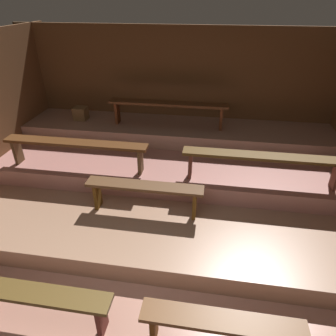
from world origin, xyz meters
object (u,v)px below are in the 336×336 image
bench_floor_right (222,326)px  bench_lower_center (144,190)px  bench_floor_left (39,299)px  bench_middle_left (76,146)px  bench_middle_right (262,160)px  bench_upper_center (168,107)px  wooden_crate_upper (81,113)px

bench_floor_right → bench_lower_center: 2.05m
bench_floor_right → bench_floor_left: bearing=180.0°
bench_middle_left → bench_lower_center: bearing=-26.5°
bench_middle_right → bench_floor_left: bearing=-135.8°
bench_floor_right → bench_upper_center: (-1.09, 3.67, 0.86)m
bench_floor_right → bench_middle_left: size_ratio=0.65×
bench_middle_left → bench_upper_center: 1.89m
bench_floor_right → bench_middle_right: (0.54, 2.32, 0.58)m
bench_lower_center → bench_middle_left: bench_middle_left is taller
bench_lower_center → bench_middle_left: (-1.27, 0.63, 0.30)m
wooden_crate_upper → bench_upper_center: bearing=-2.2°
bench_lower_center → wooden_crate_upper: bearing=131.0°
bench_floor_left → bench_floor_right: size_ratio=1.00×
bench_upper_center → wooden_crate_upper: 1.83m
bench_floor_right → bench_middle_right: 2.45m
bench_upper_center → wooden_crate_upper: bearing=177.8°
bench_middle_left → wooden_crate_upper: bearing=109.9°
bench_lower_center → wooden_crate_upper: size_ratio=6.65×
bench_lower_center → bench_upper_center: size_ratio=0.75×
bench_floor_right → bench_lower_center: size_ratio=0.92×
bench_floor_right → bench_middle_left: bench_middle_left is taller
bench_middle_right → bench_lower_center: bearing=-159.0°
bench_middle_left → bench_upper_center: bench_upper_center is taller
bench_lower_center → bench_upper_center: bench_upper_center is taller
bench_floor_left → bench_floor_right: bearing=0.0°
bench_middle_left → wooden_crate_upper: wooden_crate_upper is taller
bench_floor_left → bench_lower_center: size_ratio=0.92×
bench_upper_center → bench_middle_left: bearing=-134.0°
bench_lower_center → bench_floor_right: bearing=-56.5°
bench_floor_right → wooden_crate_upper: size_ratio=6.12×
bench_floor_left → wooden_crate_upper: (-1.05, 3.74, 0.60)m
bench_lower_center → bench_middle_left: 1.45m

